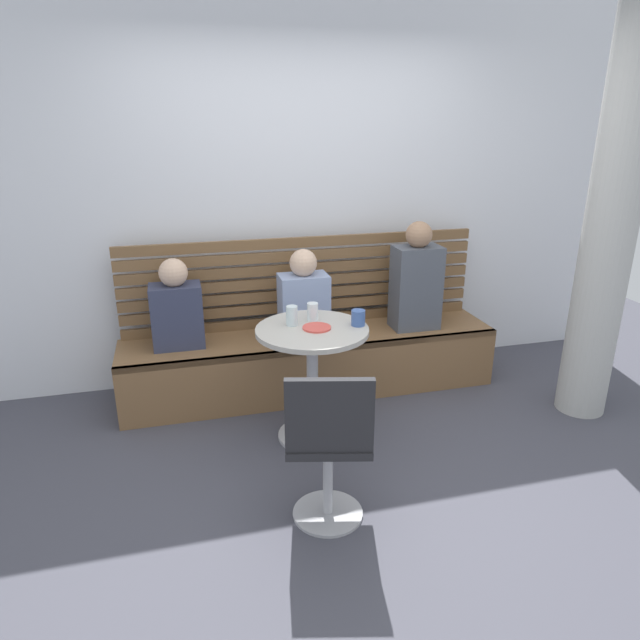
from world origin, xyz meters
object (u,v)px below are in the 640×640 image
at_px(booth_bench, 311,363).
at_px(cafe_table, 312,362).
at_px(white_chair, 329,443).
at_px(person_child_left, 304,299).
at_px(person_adult, 416,281).
at_px(cup_water_clear, 313,312).
at_px(plate_small, 317,328).
at_px(cup_mug_blue, 358,318).
at_px(cup_glass_tall, 292,316).
at_px(person_child_middle, 177,309).

bearing_deg(booth_bench, cafe_table, -103.18).
height_order(white_chair, person_child_left, person_child_left).
height_order(white_chair, person_adult, person_adult).
distance_m(white_chair, person_child_left, 1.47).
bearing_deg(white_chair, booth_bench, 79.40).
bearing_deg(cup_water_clear, person_child_left, 83.60).
relative_size(person_child_left, plate_small, 3.76).
bearing_deg(cup_mug_blue, white_chair, -116.99).
bearing_deg(booth_bench, cup_water_clear, -102.55).
relative_size(booth_bench, person_child_left, 4.22).
bearing_deg(cup_glass_tall, person_child_left, 69.82).
bearing_deg(cafe_table, cup_water_clear, 74.56).
relative_size(person_child_middle, cup_mug_blue, 6.48).
height_order(cup_mug_blue, cup_water_clear, cup_water_clear).
relative_size(white_chair, cup_glass_tall, 7.08).
distance_m(cafe_table, person_adult, 1.15).
height_order(person_adult, person_child_left, person_adult).
distance_m(cup_glass_tall, plate_small, 0.17).
bearing_deg(person_adult, cup_mug_blue, -136.12).
distance_m(person_child_left, cup_glass_tall, 0.58).
bearing_deg(cafe_table, booth_bench, 76.82).
height_order(cup_water_clear, cup_glass_tall, cup_glass_tall).
xyz_separation_m(person_adult, cup_water_clear, (-0.90, -0.47, -0.00)).
distance_m(booth_bench, person_child_middle, 1.05).
bearing_deg(person_adult, person_child_left, 179.43).
bearing_deg(cafe_table, person_adult, 33.02).
xyz_separation_m(cafe_table, person_adult, (0.93, 0.61, 0.28)).
distance_m(booth_bench, cup_water_clear, 0.77).
bearing_deg(cup_mug_blue, person_child_left, 106.48).
relative_size(booth_bench, cup_mug_blue, 28.42).
bearing_deg(booth_bench, plate_small, -100.79).
bearing_deg(cup_water_clear, booth_bench, 77.45).
bearing_deg(cup_glass_tall, person_adult, 26.85).
distance_m(cup_mug_blue, cup_glass_tall, 0.40).
xyz_separation_m(cafe_table, white_chair, (-0.12, -0.81, -0.05)).
bearing_deg(cup_water_clear, cup_glass_tall, -158.65).
bearing_deg(white_chair, plate_small, 79.55).
xyz_separation_m(person_child_middle, cup_mug_blue, (1.06, -0.69, 0.08)).
xyz_separation_m(person_adult, plate_small, (-0.91, -0.62, -0.05)).
xyz_separation_m(person_child_left, cup_water_clear, (-0.05, -0.48, 0.07)).
height_order(cafe_table, cup_glass_tall, cup_glass_tall).
bearing_deg(cup_water_clear, cup_mug_blue, -33.23).
relative_size(cafe_table, plate_small, 4.35).
relative_size(white_chair, cup_water_clear, 7.73).
xyz_separation_m(white_chair, cup_mug_blue, (0.40, 0.79, 0.32)).
bearing_deg(white_chair, cafe_table, 81.45).
xyz_separation_m(booth_bench, cup_water_clear, (-0.11, -0.50, 0.57)).
bearing_deg(white_chair, person_child_left, 81.49).
bearing_deg(person_child_middle, plate_small, -40.55).
height_order(booth_bench, cup_water_clear, cup_water_clear).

